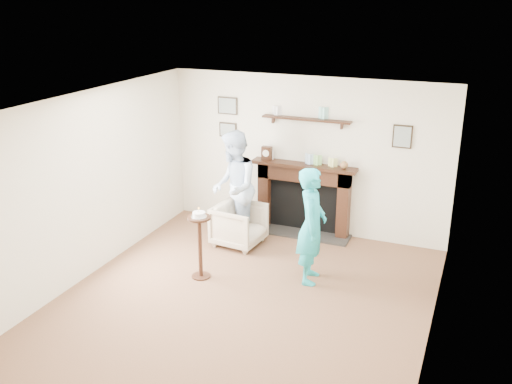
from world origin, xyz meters
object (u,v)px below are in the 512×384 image
at_px(armchair, 239,244).
at_px(man, 235,240).
at_px(woman, 310,279).
at_px(pedestal_table, 200,235).

bearing_deg(armchair, man, 56.14).
bearing_deg(man, armchair, 26.54).
bearing_deg(woman, armchair, 52.77).
distance_m(woman, pedestal_table, 1.61).
distance_m(armchair, woman, 1.51).
xyz_separation_m(armchair, man, (-0.13, 0.11, 0.00)).
distance_m(man, woman, 1.68).
height_order(armchair, woman, woman).
bearing_deg(pedestal_table, woman, 19.23).
bearing_deg(woman, pedestal_table, 98.93).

